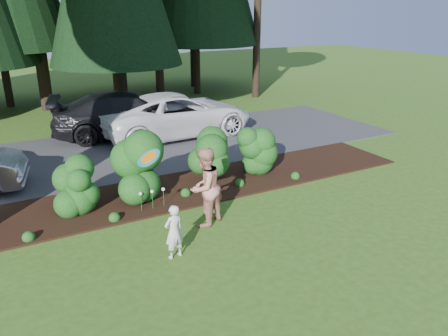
# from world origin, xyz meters

# --- Properties ---
(ground) EXTENTS (80.00, 80.00, 0.00)m
(ground) POSITION_xyz_m (0.00, 0.00, 0.00)
(ground) COLOR #365618
(ground) RESTS_ON ground
(mulch_bed) EXTENTS (16.00, 2.50, 0.05)m
(mulch_bed) POSITION_xyz_m (0.00, 3.25, 0.03)
(mulch_bed) COLOR black
(mulch_bed) RESTS_ON ground
(driveway) EXTENTS (22.00, 6.00, 0.03)m
(driveway) POSITION_xyz_m (0.00, 7.50, 0.01)
(driveway) COLOR #38383A
(driveway) RESTS_ON ground
(shrub_row) EXTENTS (6.53, 1.60, 1.61)m
(shrub_row) POSITION_xyz_m (0.77, 3.14, 0.81)
(shrub_row) COLOR #184715
(shrub_row) RESTS_ON ground
(lily_cluster) EXTENTS (0.69, 0.09, 0.57)m
(lily_cluster) POSITION_xyz_m (-0.30, 2.40, 0.50)
(lily_cluster) COLOR #184715
(lily_cluster) RESTS_ON ground
(car_white_suv) EXTENTS (6.25, 3.13, 1.70)m
(car_white_suv) POSITION_xyz_m (2.92, 8.47, 0.88)
(car_white_suv) COLOR white
(car_white_suv) RESTS_ON driveway
(car_dark_suv) EXTENTS (6.32, 3.64, 1.72)m
(car_dark_suv) POSITION_xyz_m (1.25, 9.26, 0.89)
(car_dark_suv) COLOR black
(car_dark_suv) RESTS_ON driveway
(child) EXTENTS (0.48, 0.37, 1.17)m
(child) POSITION_xyz_m (-0.66, 0.07, 0.59)
(child) COLOR silver
(child) RESTS_ON ground
(adult) EXTENTS (1.15, 1.06, 1.90)m
(adult) POSITION_xyz_m (0.55, 1.11, 0.95)
(adult) COLOR red
(adult) RESTS_ON ground
(frisbee) EXTENTS (0.44, 0.48, 0.28)m
(frisbee) POSITION_xyz_m (-1.05, 0.18, 2.21)
(frisbee) COLOR teal
(frisbee) RESTS_ON ground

